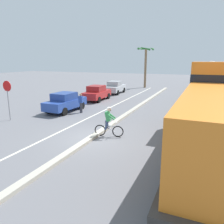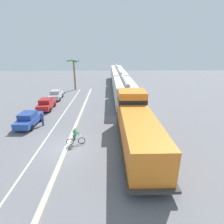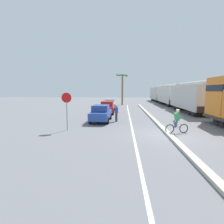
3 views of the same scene
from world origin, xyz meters
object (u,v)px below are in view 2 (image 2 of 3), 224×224
object	(u,v)px
locomotive	(136,126)
parked_car_red	(46,104)
parked_car_silver	(56,95)
palm_tree_near	(74,68)
hopper_car_lead	(124,92)
hopper_car_trailing	(117,73)
parked_car_blue	(29,119)
pedestrian_by_cars	(42,119)
hopper_car_middle	(119,80)
cyclist	(75,137)

from	to	relation	value
locomotive	parked_car_red	bearing A→B (deg)	138.31
parked_car_silver	palm_tree_near	size ratio (longest dim) A/B	0.67
hopper_car_lead	parked_car_silver	size ratio (longest dim) A/B	2.48
hopper_car_lead	hopper_car_trailing	world-z (taller)	same
locomotive	hopper_car_lead	world-z (taller)	locomotive
parked_car_blue	parked_car_red	xyz separation A→B (m)	(0.06, 5.82, 0.00)
locomotive	hopper_car_lead	bearing A→B (deg)	90.00
locomotive	parked_car_blue	world-z (taller)	locomotive
hopper_car_trailing	parked_car_blue	distance (m)	33.08
hopper_car_lead	hopper_car_trailing	bearing A→B (deg)	90.00
hopper_car_lead	pedestrian_by_cars	bearing A→B (deg)	-142.18
hopper_car_middle	parked_car_blue	distance (m)	22.58
hopper_car_middle	palm_tree_near	size ratio (longest dim) A/B	1.65
hopper_car_lead	palm_tree_near	world-z (taller)	palm_tree_near
parked_car_blue	parked_car_silver	xyz separation A→B (m)	(-0.07, 11.33, 0.00)
locomotive	parked_car_blue	bearing A→B (deg)	159.20
locomotive	hopper_car_middle	xyz separation A→B (m)	(0.00, 23.76, 0.28)
hopper_car_trailing	pedestrian_by_cars	size ratio (longest dim) A/B	6.54
pedestrian_by_cars	cyclist	bearing A→B (deg)	-44.55
hopper_car_middle	hopper_car_trailing	bearing A→B (deg)	90.00
palm_tree_near	pedestrian_by_cars	xyz separation A→B (m)	(-0.39, -19.10, -3.64)
hopper_car_lead	hopper_car_trailing	distance (m)	23.20
locomotive	palm_tree_near	xyz separation A→B (m)	(-9.58, 23.52, 2.69)
hopper_car_lead	parked_car_silver	xyz separation A→B (m)	(-11.56, 3.54, -1.26)
cyclist	parked_car_silver	bearing A→B (deg)	111.15
hopper_car_lead	parked_car_silver	world-z (taller)	hopper_car_lead
parked_car_blue	palm_tree_near	xyz separation A→B (m)	(1.90, 19.15, 3.67)
hopper_car_trailing	parked_car_blue	world-z (taller)	hopper_car_trailing
parked_car_red	cyclist	size ratio (longest dim) A/B	2.48
palm_tree_near	cyclist	bearing A→B (deg)	-80.11
cyclist	palm_tree_near	distance (m)	24.16
cyclist	palm_tree_near	xyz separation A→B (m)	(-4.10, 23.52, 3.67)
hopper_car_trailing	pedestrian_by_cars	bearing A→B (deg)	-107.87
hopper_car_trailing	pedestrian_by_cars	world-z (taller)	hopper_car_trailing
hopper_car_lead	palm_tree_near	bearing A→B (deg)	130.15
locomotive	parked_car_red	distance (m)	15.34
locomotive	pedestrian_by_cars	bearing A→B (deg)	156.13
locomotive	hopper_car_middle	world-z (taller)	locomotive
locomotive	parked_car_silver	distance (m)	19.51
hopper_car_trailing	cyclist	distance (m)	35.81
hopper_car_middle	cyclist	xyz separation A→B (m)	(-5.48, -23.76, -1.26)
locomotive	hopper_car_lead	xyz separation A→B (m)	(0.00, 12.16, 0.28)
hopper_car_trailing	parked_car_red	world-z (taller)	hopper_car_trailing
cyclist	palm_tree_near	world-z (taller)	palm_tree_near
hopper_car_trailing	parked_car_blue	xyz separation A→B (m)	(-11.49, -30.99, -1.26)
pedestrian_by_cars	hopper_car_lead	bearing A→B (deg)	37.82
hopper_car_trailing	hopper_car_lead	bearing A→B (deg)	-90.00
hopper_car_middle	parked_car_blue	xyz separation A→B (m)	(-11.49, -19.39, -1.26)
parked_car_red	palm_tree_near	bearing A→B (deg)	82.12
hopper_car_lead	parked_car_blue	bearing A→B (deg)	-145.85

